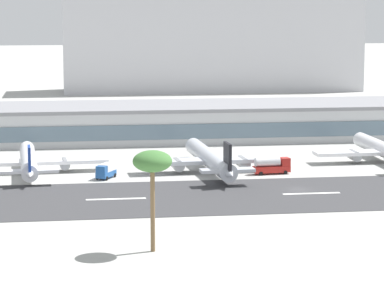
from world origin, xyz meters
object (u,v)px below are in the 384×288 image
service_box_truck_2 (106,171)px  terminal_building (190,121)px  service_fuel_truck_0 (272,165)px  distant_hotel_block (212,45)px  airliner_navy_tail_gate_0 (28,162)px  palm_tree_1 (152,164)px  airliner_black_tail_gate_1 (211,160)px

service_box_truck_2 → terminal_building: bearing=-176.4°
service_fuel_truck_0 → distant_hotel_block: bearing=78.0°
service_box_truck_2 → service_fuel_truck_0: bearing=118.5°
airliner_navy_tail_gate_0 → palm_tree_1: size_ratio=2.56×
terminal_building → service_box_truck_2: bearing=-114.5°
airliner_navy_tail_gate_0 → service_box_truck_2: 19.52m
service_box_truck_2 → palm_tree_1: palm_tree_1 is taller
palm_tree_1 → terminal_building: bearing=79.6°
terminal_building → service_box_truck_2: terminal_building is taller
airliner_navy_tail_gate_0 → service_fuel_truck_0: 55.96m
service_box_truck_2 → airliner_black_tail_gate_1: bearing=127.1°
service_fuel_truck_0 → service_box_truck_2: 37.90m
distant_hotel_block → terminal_building: bearing=-101.4°
airliner_black_tail_gate_1 → palm_tree_1: size_ratio=2.80×
airliner_black_tail_gate_1 → service_box_truck_2: size_ratio=7.04×
airliner_navy_tail_gate_0 → airliner_black_tail_gate_1: 42.09m
terminal_building → distant_hotel_block: distant_hotel_block is taller
airliner_navy_tail_gate_0 → service_box_truck_2: bearing=-119.9°
distant_hotel_block → service_box_truck_2: bearing=-105.3°
terminal_building → airliner_navy_tail_gate_0: (-44.24, -50.18, -2.31)m
service_fuel_truck_0 → airliner_black_tail_gate_1: bearing=158.4°
palm_tree_1 → distant_hotel_block: bearing=79.1°
terminal_building → airliner_black_tail_gate_1: 55.20m
service_box_truck_2 → distant_hotel_block: bearing=-167.2°
airliner_black_tail_gate_1 → service_fuel_truck_0: 14.00m
distant_hotel_block → service_box_truck_2: size_ratio=20.52×
airliner_black_tail_gate_1 → service_fuel_truck_0: airliner_black_tail_gate_1 is taller
airliner_navy_tail_gate_0 → service_box_truck_2: (17.40, -8.81, -0.95)m
terminal_building → palm_tree_1: size_ratio=11.65×
service_fuel_truck_0 → palm_tree_1: size_ratio=0.54×
distant_hotel_block → airliner_black_tail_gate_1: 206.27m
service_box_truck_2 → palm_tree_1: 64.33m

